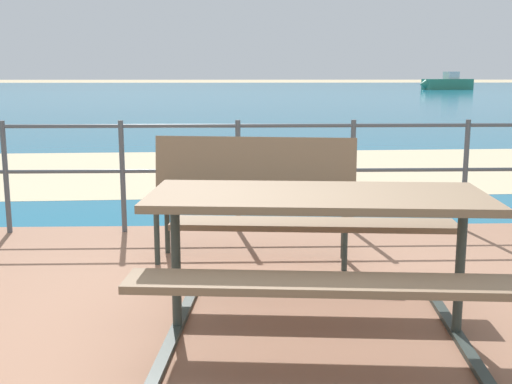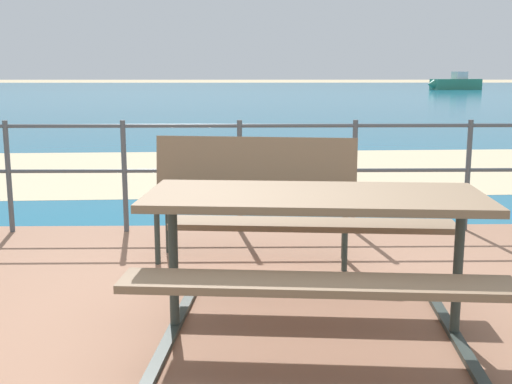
{
  "view_description": "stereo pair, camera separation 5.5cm",
  "coord_description": "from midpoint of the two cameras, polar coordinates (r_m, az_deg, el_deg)",
  "views": [
    {
      "loc": [
        -0.02,
        -3.0,
        1.42
      ],
      "look_at": [
        0.12,
        1.31,
        0.61
      ],
      "focal_mm": 44.87,
      "sensor_mm": 36.0,
      "label": 1
    },
    {
      "loc": [
        0.04,
        -3.0,
        1.42
      ],
      "look_at": [
        0.12,
        1.31,
        0.61
      ],
      "focal_mm": 44.87,
      "sensor_mm": 36.0,
      "label": 2
    }
  ],
  "objects": [
    {
      "name": "picnic_table",
      "position": [
        3.29,
        4.99,
        -3.04
      ],
      "size": [
        1.82,
        1.5,
        0.75
      ],
      "rotation": [
        0.0,
        0.0,
        -0.09
      ],
      "color": "#7A6047",
      "rests_on": "patio_paving"
    },
    {
      "name": "patio_paving",
      "position": [
        3.3,
        -1.88,
        -14.19
      ],
      "size": [
        6.4,
        5.2,
        0.06
      ],
      "primitive_type": "cube",
      "color": "#996B51",
      "rests_on": "ground"
    },
    {
      "name": "railing_fence",
      "position": [
        5.46,
        -1.9,
        2.61
      ],
      "size": [
        5.94,
        0.04,
        0.96
      ],
      "color": "#4C5156",
      "rests_on": "patio_paving"
    },
    {
      "name": "ground_plane",
      "position": [
        3.32,
        -1.88,
        -14.66
      ],
      "size": [
        240.0,
        240.0,
        0.0
      ],
      "primitive_type": "plane",
      "color": "tan"
    },
    {
      "name": "boat_near",
      "position": [
        55.5,
        16.59,
        9.27
      ],
      "size": [
        4.69,
        2.21,
        1.45
      ],
      "rotation": [
        0.0,
        0.0,
        3.38
      ],
      "color": "#338466",
      "rests_on": "sea_water"
    },
    {
      "name": "sea_water",
      "position": [
        43.02,
        -1.84,
        8.75
      ],
      "size": [
        90.0,
        90.0,
        0.01
      ],
      "primitive_type": "cube",
      "color": "#196B8E",
      "rests_on": "ground"
    },
    {
      "name": "beach_strip",
      "position": [
        9.38,
        -1.85,
        1.99
      ],
      "size": [
        54.14,
        6.75,
        0.01
      ],
      "primitive_type": "cube",
      "rotation": [
        0.0,
        0.0,
        0.04
      ],
      "color": "beige",
      "rests_on": "ground"
    },
    {
      "name": "park_bench",
      "position": [
        4.64,
        -0.6,
        0.56
      ],
      "size": [
        1.53,
        0.62,
        0.89
      ],
      "rotation": [
        0.0,
        0.0,
        -0.14
      ],
      "color": "#7A6047",
      "rests_on": "patio_paving"
    }
  ]
}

